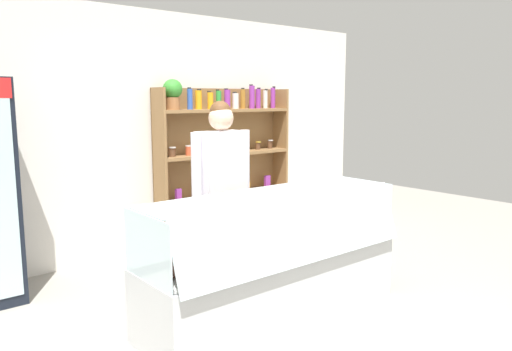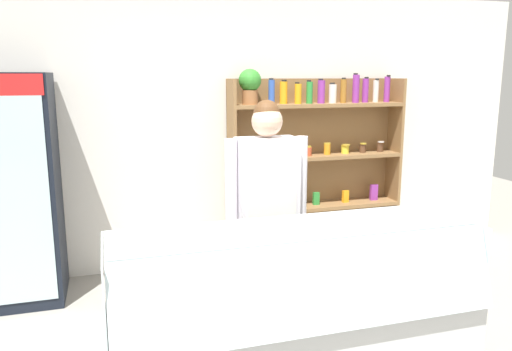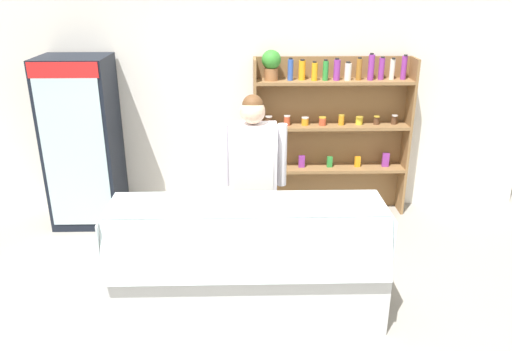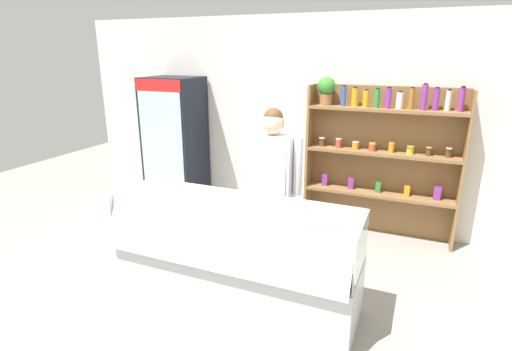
# 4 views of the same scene
# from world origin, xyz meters

# --- Properties ---
(ground_plane) EXTENTS (12.00, 12.00, 0.00)m
(ground_plane) POSITION_xyz_m (0.00, 0.00, 0.00)
(ground_plane) COLOR gray
(back_wall) EXTENTS (6.80, 0.10, 2.70)m
(back_wall) POSITION_xyz_m (0.00, 2.29, 1.35)
(back_wall) COLOR white
(back_wall) RESTS_ON ground
(drinks_fridge) EXTENTS (0.75, 0.65, 1.91)m
(drinks_fridge) POSITION_xyz_m (-1.81, 1.88, 0.96)
(drinks_fridge) COLOR black
(drinks_fridge) RESTS_ON ground
(shelving_unit) EXTENTS (1.82, 0.29, 1.95)m
(shelving_unit) POSITION_xyz_m (0.98, 2.11, 1.09)
(shelving_unit) COLOR olive
(shelving_unit) RESTS_ON ground
(deli_display_case) EXTENTS (2.22, 0.73, 1.01)m
(deli_display_case) POSITION_xyz_m (0.01, 0.05, 0.31)
(deli_display_case) COLOR silver
(deli_display_case) RESTS_ON ground
(shop_clerk) EXTENTS (0.63, 0.25, 1.72)m
(shop_clerk) POSITION_xyz_m (0.08, 0.83, 1.03)
(shop_clerk) COLOR #2D2D38
(shop_clerk) RESTS_ON ground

